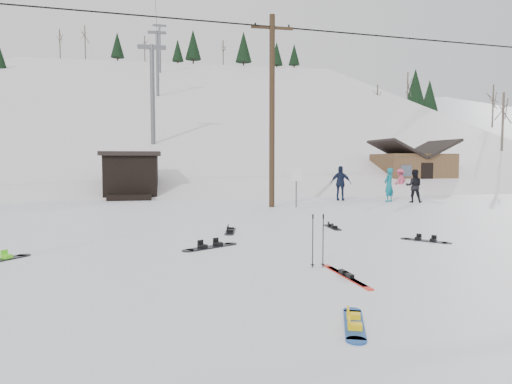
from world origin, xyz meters
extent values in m
plane|color=white|center=(0.00, 0.00, 0.00)|extent=(200.00, 200.00, 0.00)
cube|color=white|center=(0.00, 55.00, -12.00)|extent=(60.00, 85.24, 65.97)
cube|color=white|center=(38.00, 50.00, -11.00)|extent=(45.66, 93.98, 54.59)
cylinder|color=#3A2819|center=(2.00, 14.00, 4.50)|extent=(0.26, 0.26, 9.00)
cube|color=#3A2819|center=(2.00, 14.00, 8.40)|extent=(2.00, 0.12, 0.12)
cylinder|color=black|center=(2.00, 14.00, 8.52)|extent=(0.08, 0.08, 0.12)
cylinder|color=#595B60|center=(3.10, 13.60, 0.90)|extent=(0.07, 0.07, 1.80)
cube|color=white|center=(3.10, 13.56, 1.55)|extent=(0.50, 0.04, 0.60)
cube|color=black|center=(-5.00, 21.00, 1.25)|extent=(3.00, 3.00, 2.50)
cube|color=black|center=(-5.00, 21.00, 2.62)|extent=(3.40, 3.40, 0.25)
cube|color=black|center=(-5.00, 19.20, 0.15)|extent=(2.40, 1.20, 0.30)
cylinder|color=#595B60|center=(-4.00, 30.00, 7.25)|extent=(0.36, 0.36, 8.00)
cube|color=#595B60|center=(-4.00, 30.00, 11.05)|extent=(2.20, 0.30, 0.30)
cylinder|color=#595B60|center=(-4.00, 50.00, 13.75)|extent=(0.36, 0.36, 8.00)
cube|color=#595B60|center=(-4.00, 50.00, 17.55)|extent=(2.20, 0.30, 0.30)
cylinder|color=#595B60|center=(-4.00, 70.00, 20.25)|extent=(0.36, 0.36, 8.00)
cube|color=#595B60|center=(-4.00, 70.00, 24.05)|extent=(2.20, 0.30, 0.30)
cube|color=brown|center=(15.00, 24.00, 1.35)|extent=(5.00, 4.00, 2.70)
cube|color=black|center=(13.65, 24.00, 3.05)|extent=(2.69, 4.40, 1.43)
cube|color=black|center=(16.35, 24.00, 3.05)|extent=(2.69, 4.40, 1.43)
cube|color=black|center=(15.00, 21.98, 1.10)|extent=(0.90, 0.06, 1.90)
cube|color=#18479D|center=(-0.38, -1.50, 0.01)|extent=(0.64, 1.16, 0.02)
cylinder|color=#18479D|center=(-0.18, -0.97, 0.01)|extent=(0.26, 0.26, 0.02)
cylinder|color=#18479D|center=(-0.58, -2.04, 0.01)|extent=(0.26, 0.26, 0.02)
cube|color=yellow|center=(-0.31, -1.31, 0.06)|extent=(0.22, 0.20, 0.07)
cube|color=yellow|center=(-0.45, -1.70, 0.06)|extent=(0.22, 0.20, 0.07)
cube|color=red|center=(0.50, 0.84, 0.01)|extent=(0.24, 1.74, 0.02)
cube|color=black|center=(0.50, 0.84, 0.06)|extent=(0.11, 0.32, 0.08)
cube|color=red|center=(0.48, 1.02, 0.01)|extent=(0.24, 1.74, 0.02)
cube|color=black|center=(0.48, 1.02, 0.06)|extent=(0.11, 0.32, 0.08)
cylinder|color=black|center=(0.10, 1.82, 0.54)|extent=(0.02, 0.02, 1.09)
cylinder|color=black|center=(0.10, 1.82, 0.05)|extent=(0.08, 0.08, 0.01)
cylinder|color=black|center=(0.10, 1.82, 1.07)|extent=(0.03, 0.03, 0.10)
cylinder|color=black|center=(0.33, 1.82, 0.54)|extent=(0.02, 0.02, 1.09)
cylinder|color=black|center=(0.33, 1.82, 0.05)|extent=(0.08, 0.08, 0.01)
cylinder|color=black|center=(0.33, 1.82, 1.07)|extent=(0.03, 0.03, 0.10)
cube|color=black|center=(-1.81, 4.36, 0.01)|extent=(1.32, 0.98, 0.03)
cylinder|color=black|center=(-1.23, 4.72, 0.01)|extent=(0.31, 0.31, 0.03)
cylinder|color=black|center=(-2.38, 4.00, 0.01)|extent=(0.31, 0.31, 0.03)
cube|color=black|center=(-1.60, 4.49, 0.07)|extent=(0.26, 0.28, 0.09)
cube|color=black|center=(-2.01, 4.23, 0.07)|extent=(0.26, 0.28, 0.09)
cube|color=black|center=(-0.96, 6.84, 0.01)|extent=(0.51, 1.26, 0.03)
cylinder|color=black|center=(-0.84, 7.44, 0.01)|extent=(0.28, 0.28, 0.03)
cylinder|color=black|center=(-1.07, 6.24, 0.01)|extent=(0.28, 0.28, 0.03)
cube|color=black|center=(-0.92, 7.06, 0.07)|extent=(0.23, 0.19, 0.08)
cube|color=black|center=(-1.00, 6.62, 0.07)|extent=(0.23, 0.19, 0.08)
cylinder|color=black|center=(-6.18, 4.17, 0.01)|extent=(0.30, 0.30, 0.03)
cube|color=#65F31C|center=(-6.45, 3.84, 0.07)|extent=(0.27, 0.26, 0.09)
cube|color=black|center=(4.13, 4.18, 0.01)|extent=(0.95, 1.02, 0.02)
cylinder|color=black|center=(4.50, 3.75, 0.01)|extent=(0.26, 0.26, 0.02)
cylinder|color=black|center=(3.75, 4.60, 0.01)|extent=(0.26, 0.26, 0.02)
cube|color=black|center=(4.26, 4.02, 0.06)|extent=(0.23, 0.23, 0.07)
cube|color=black|center=(3.99, 4.33, 0.06)|extent=(0.23, 0.23, 0.07)
cube|color=black|center=(2.48, 7.04, 0.01)|extent=(0.28, 1.10, 0.02)
cylinder|color=black|center=(2.50, 7.59, 0.01)|extent=(0.25, 0.25, 0.02)
cylinder|color=black|center=(2.46, 6.50, 0.01)|extent=(0.25, 0.25, 0.02)
cube|color=black|center=(2.49, 7.24, 0.06)|extent=(0.18, 0.14, 0.07)
cube|color=black|center=(2.47, 6.84, 0.06)|extent=(0.18, 0.14, 0.07)
imported|color=#0C6E7E|center=(8.78, 15.46, 0.91)|extent=(0.79, 0.72, 1.82)
imported|color=black|center=(9.88, 14.82, 0.87)|extent=(1.06, 0.99, 1.75)
imported|color=#BF435F|center=(12.52, 21.17, 0.83)|extent=(1.23, 1.03, 1.66)
imported|color=#151D36|center=(6.52, 16.66, 0.96)|extent=(1.21, 0.94, 1.92)
camera|label=1|loc=(-2.82, -7.18, 2.23)|focal=32.00mm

